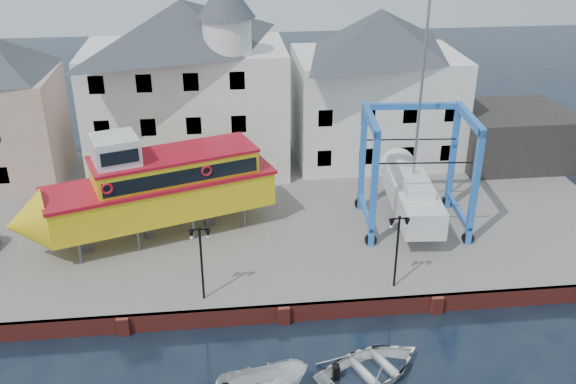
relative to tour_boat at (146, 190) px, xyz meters
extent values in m
plane|color=black|center=(7.25, -7.95, -4.15)|extent=(140.00, 140.00, 0.00)
cube|color=slate|center=(7.25, 3.05, -3.65)|extent=(44.00, 22.00, 1.00)
cube|color=maroon|center=(7.25, -7.83, -3.65)|extent=(44.00, 0.25, 1.00)
cube|color=maroon|center=(-0.75, -8.00, -3.65)|extent=(0.60, 0.36, 1.00)
cube|color=maroon|center=(7.25, -8.00, -3.65)|extent=(0.60, 0.36, 1.00)
cube|color=maroon|center=(15.25, -8.00, -3.65)|extent=(0.60, 0.36, 1.00)
cube|color=tan|center=(-10.75, 10.05, 0.60)|extent=(8.00, 7.00, 7.50)
cube|color=black|center=(-10.25, 6.59, -1.55)|extent=(1.00, 0.08, 1.20)
cube|color=silver|center=(2.25, 10.55, 1.35)|extent=(14.00, 8.00, 9.00)
pyramid|color=#333A41|center=(2.25, 10.55, 7.45)|extent=(14.00, 8.00, 3.20)
cube|color=black|center=(-3.25, 6.59, -1.55)|extent=(1.00, 0.08, 1.20)
cube|color=black|center=(-0.25, 6.59, -1.55)|extent=(1.00, 0.08, 1.20)
cube|color=black|center=(2.75, 6.59, -1.55)|extent=(1.00, 0.08, 1.20)
cube|color=black|center=(5.75, 6.59, -1.55)|extent=(1.00, 0.08, 1.20)
cube|color=black|center=(-3.25, 6.59, 1.45)|extent=(1.00, 0.08, 1.20)
cube|color=black|center=(-0.25, 6.59, 1.45)|extent=(1.00, 0.08, 1.20)
cube|color=black|center=(2.75, 6.59, 1.45)|extent=(1.00, 0.08, 1.20)
cube|color=black|center=(5.75, 6.59, 1.45)|extent=(1.00, 0.08, 1.20)
cube|color=black|center=(-3.25, 6.59, 4.45)|extent=(1.00, 0.08, 1.20)
cube|color=black|center=(-0.25, 6.59, 4.45)|extent=(1.00, 0.08, 1.20)
cube|color=black|center=(2.75, 6.59, 4.45)|extent=(1.00, 0.08, 1.20)
cube|color=black|center=(5.75, 6.59, 4.45)|extent=(1.00, 0.08, 1.20)
cylinder|color=silver|center=(5.25, 8.15, 7.05)|extent=(3.20, 3.20, 2.40)
cube|color=silver|center=(16.25, 11.05, 0.85)|extent=(12.00, 8.00, 8.00)
pyramid|color=#333A41|center=(16.25, 11.05, 6.45)|extent=(12.00, 8.00, 3.20)
cube|color=black|center=(11.75, 7.09, -1.55)|extent=(1.00, 0.08, 1.20)
cube|color=black|center=(14.75, 7.09, -1.55)|extent=(1.00, 0.08, 1.20)
cube|color=black|center=(17.75, 7.09, -1.55)|extent=(1.00, 0.08, 1.20)
cube|color=black|center=(20.75, 7.09, -1.55)|extent=(1.00, 0.08, 1.20)
cube|color=black|center=(11.75, 7.09, 1.45)|extent=(1.00, 0.08, 1.20)
cube|color=black|center=(14.75, 7.09, 1.45)|extent=(1.00, 0.08, 1.20)
cube|color=black|center=(17.75, 7.09, 1.45)|extent=(1.00, 0.08, 1.20)
cube|color=black|center=(20.75, 7.09, 1.45)|extent=(1.00, 0.08, 1.20)
cube|color=#262423|center=(26.25, 9.05, -1.15)|extent=(8.00, 7.00, 4.00)
cylinder|color=black|center=(3.25, -6.75, -1.15)|extent=(0.12, 0.12, 4.00)
cube|color=black|center=(3.25, -6.75, 0.90)|extent=(0.90, 0.06, 0.06)
sphere|color=black|center=(3.25, -6.75, 0.97)|extent=(0.16, 0.16, 0.16)
cone|color=black|center=(2.85, -6.75, 0.63)|extent=(0.32, 0.32, 0.45)
sphere|color=silver|center=(2.85, -6.75, 0.45)|extent=(0.18, 0.18, 0.18)
cone|color=black|center=(3.65, -6.75, 0.63)|extent=(0.32, 0.32, 0.45)
sphere|color=silver|center=(3.65, -6.75, 0.45)|extent=(0.18, 0.18, 0.18)
cylinder|color=black|center=(13.25, -6.75, -1.15)|extent=(0.12, 0.12, 4.00)
cube|color=black|center=(13.25, -6.75, 0.90)|extent=(0.90, 0.06, 0.06)
sphere|color=black|center=(13.25, -6.75, 0.97)|extent=(0.16, 0.16, 0.16)
cone|color=black|center=(12.85, -6.75, 0.63)|extent=(0.32, 0.32, 0.45)
sphere|color=silver|center=(12.85, -6.75, 0.45)|extent=(0.18, 0.18, 0.18)
cone|color=black|center=(13.65, -6.75, 0.63)|extent=(0.32, 0.32, 0.45)
sphere|color=silver|center=(13.65, -6.75, 0.45)|extent=(0.18, 0.18, 0.18)
cylinder|color=#59595E|center=(-3.61, -2.60, -2.44)|extent=(0.25, 0.25, 1.41)
cylinder|color=#59595E|center=(-4.45, -0.11, -2.44)|extent=(0.25, 0.25, 1.41)
cylinder|color=#59595E|center=(-0.51, -1.55, -2.44)|extent=(0.25, 0.25, 1.41)
cylinder|color=#59595E|center=(-1.34, 0.93, -2.44)|extent=(0.25, 0.25, 1.41)
cylinder|color=#59595E|center=(2.60, -0.51, -2.44)|extent=(0.25, 0.25, 1.41)
cylinder|color=#59595E|center=(1.77, 1.98, -2.44)|extent=(0.25, 0.25, 1.41)
cylinder|color=#59595E|center=(5.71, 0.54, -2.44)|extent=(0.25, 0.25, 1.41)
cylinder|color=#59595E|center=(4.87, 3.03, -2.44)|extent=(0.25, 0.25, 1.41)
cube|color=#59595E|center=(-3.59, -1.21, -2.44)|extent=(0.68, 0.62, 1.41)
cube|color=#59595E|center=(-0.04, -0.01, -2.44)|extent=(0.68, 0.62, 1.41)
cube|color=#59595E|center=(3.52, 1.18, -2.44)|extent=(0.68, 0.62, 1.41)
cube|color=#EEAC08|center=(0.85, 0.29, -0.71)|extent=(13.57, 7.56, 2.06)
cone|color=#EEAC08|center=(-6.34, -2.13, -0.71)|extent=(3.09, 4.03, 3.56)
cube|color=#AE0E1F|center=(0.85, 0.29, 0.41)|extent=(13.88, 7.79, 0.21)
cube|color=#EEAC08|center=(1.74, 0.59, 1.07)|extent=(9.90, 6.01, 1.50)
cube|color=black|center=(2.26, -0.95, 1.12)|extent=(8.54, 2.93, 0.84)
cube|color=black|center=(1.22, 2.13, 1.12)|extent=(8.54, 2.93, 0.84)
cube|color=#AE0E1F|center=(1.74, 0.59, 1.90)|extent=(10.10, 6.16, 0.17)
cube|color=silver|center=(-1.37, -0.46, 2.67)|extent=(3.09, 3.09, 1.71)
cube|color=black|center=(-0.97, -1.64, 2.75)|extent=(1.96, 0.71, 0.75)
torus|color=#AE0E1F|center=(-1.72, -2.34, 1.26)|extent=(0.66, 0.33, 0.66)
torus|color=#AE0E1F|center=(3.61, -0.55, 1.26)|extent=(0.66, 0.33, 0.66)
cube|color=#1E54AA|center=(12.97, -2.44, 0.42)|extent=(0.38, 0.38, 7.13)
cylinder|color=black|center=(12.97, -2.44, -2.79)|extent=(0.73, 0.31, 0.71)
cube|color=#1E54AA|center=(13.35, 2.28, 0.42)|extent=(0.38, 0.38, 7.13)
cylinder|color=black|center=(13.35, 2.28, -2.79)|extent=(0.73, 0.31, 0.71)
cube|color=#1E54AA|center=(18.71, -2.90, 0.42)|extent=(0.38, 0.38, 7.13)
cylinder|color=black|center=(18.71, -2.90, -2.79)|extent=(0.73, 0.31, 0.71)
cube|color=#1E54AA|center=(19.09, 1.82, 0.42)|extent=(0.38, 0.38, 7.13)
cylinder|color=black|center=(19.09, 1.82, -2.79)|extent=(0.73, 0.31, 0.71)
cube|color=#1E54AA|center=(13.16, -0.08, 3.81)|extent=(0.76, 5.11, 0.50)
cube|color=#1E54AA|center=(13.16, -0.08, -2.13)|extent=(0.65, 5.10, 0.21)
cube|color=#1E54AA|center=(18.90, -0.54, 3.81)|extent=(0.76, 5.11, 0.50)
cube|color=#1E54AA|center=(18.90, -0.54, -2.13)|extent=(0.65, 5.10, 0.21)
cube|color=#1E54AA|center=(16.22, 2.05, 3.81)|extent=(6.12, 0.84, 0.36)
cube|color=silver|center=(16.03, -0.31, -1.31)|extent=(2.94, 7.80, 1.63)
cone|color=silver|center=(16.39, 4.21, -1.31)|extent=(2.47, 1.81, 2.34)
cube|color=#59595E|center=(16.03, -0.31, -2.48)|extent=(0.39, 1.85, 0.71)
cube|color=silver|center=(15.99, -0.82, -0.19)|extent=(1.87, 3.18, 0.61)
cylinder|color=#99999E|center=(16.07, 0.20, 5.11)|extent=(0.17, 0.17, 11.21)
cube|color=black|center=(15.88, -2.14, 1.84)|extent=(5.51, 0.56, 0.05)
cube|color=black|center=(16.17, 1.52, 1.84)|extent=(5.51, 0.56, 0.05)
imported|color=silver|center=(10.76, -12.28, -4.15)|extent=(6.33, 5.56, 1.09)
camera|label=1|loc=(4.51, -34.34, 16.16)|focal=40.00mm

